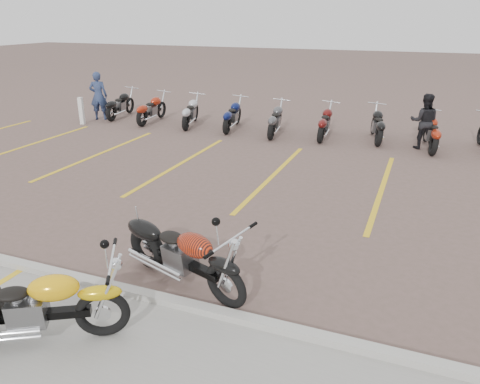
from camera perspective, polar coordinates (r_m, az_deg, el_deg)
The scene contains 9 objects.
ground at distance 8.60m, azimuth -4.22°, elevation -5.98°, with size 100.00×100.00×0.00m, color brown.
curb at distance 7.07m, azimuth -11.44°, elevation -12.26°, with size 60.00×0.18×0.12m, color #ADAAA3.
parking_stripes at distance 12.04m, azimuth 4.08°, elevation 2.04°, with size 38.00×5.50×0.01m, color gold, non-canonical shape.
yellow_cruiser at distance 6.45m, azimuth -24.45°, elevation -13.01°, with size 2.10×1.31×0.97m.
flame_cruiser at distance 7.11m, azimuth -7.01°, elevation -7.68°, with size 2.36×0.94×1.01m.
person_a at distance 19.24m, azimuth -16.87°, elevation 11.15°, with size 0.67×0.44×1.84m, color navy.
person_b at distance 15.35m, azimuth 21.53°, elevation 8.01°, with size 0.82×0.64×1.68m, color black.
bollard at distance 18.68m, azimuth -18.77°, elevation 9.35°, with size 0.15×0.15×1.00m, color white.
bg_bike_row at distance 15.93m, azimuth 10.20°, elevation 8.48°, with size 17.46×2.08×1.10m.
Camera 1 is at (3.42, -6.87, 3.88)m, focal length 35.00 mm.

